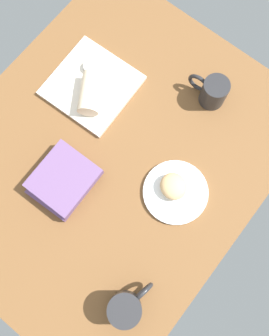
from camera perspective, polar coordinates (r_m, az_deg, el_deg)
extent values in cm
cube|color=brown|center=(121.30, -3.67, 1.50)|extent=(110.00, 90.00, 4.00)
cylinder|color=white|center=(116.48, 6.03, -3.56)|extent=(19.48, 19.48, 1.40)
ellipsoid|color=#DBB176|center=(113.63, 5.73, -2.69)|extent=(10.34, 10.65, 4.70)
cube|color=silver|center=(127.45, -6.27, 11.95)|extent=(26.05, 26.05, 1.60)
cylinder|color=silver|center=(128.46, -6.38, 14.56)|extent=(4.89, 4.89, 2.03)
cylinder|color=#CF5123|center=(127.84, -6.41, 14.72)|extent=(4.01, 4.01, 0.40)
cylinder|color=beige|center=(121.86, -6.46, 10.88)|extent=(14.40, 12.33, 6.53)
cube|color=#6B4C7A|center=(117.42, -10.26, -2.02)|extent=(19.22, 15.32, 3.17)
cube|color=#6B4C7A|center=(114.38, -10.36, -1.56)|extent=(17.72, 16.17, 3.15)
cylinder|color=#262628|center=(109.98, -1.43, -19.99)|extent=(9.07, 9.07, 10.44)
cylinder|color=#AE6A34|center=(105.39, -1.50, -20.25)|extent=(7.44, 7.44, 0.40)
torus|color=#262628|center=(109.62, 1.16, -17.84)|extent=(7.56, 2.51, 7.46)
cylinder|color=#262628|center=(123.56, 11.59, 10.82)|extent=(8.05, 8.05, 9.85)
cylinder|color=#A16143|center=(119.74, 12.00, 11.68)|extent=(6.60, 6.60, 0.40)
torus|color=#262628|center=(124.10, 9.35, 12.23)|extent=(1.67, 7.17, 7.11)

